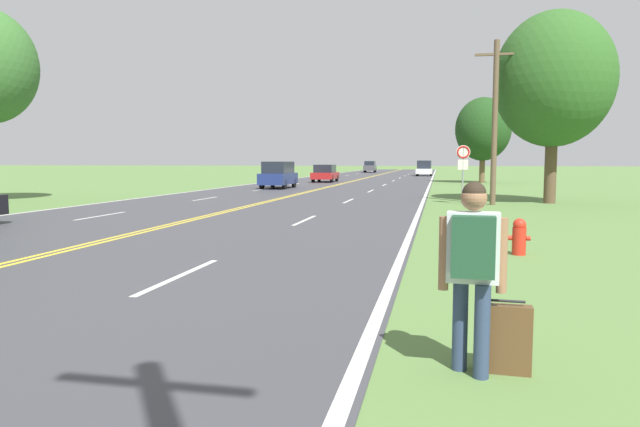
{
  "coord_description": "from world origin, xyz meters",
  "views": [
    {
      "loc": [
        7.81,
        -1.15,
        1.93
      ],
      "look_at": [
        5.72,
        8.85,
        0.97
      ],
      "focal_mm": 32.0,
      "sensor_mm": 36.0,
      "label": 1
    }
  ],
  "objects_px": {
    "car_white_van_receding": "(424,168)",
    "suitcase": "(506,339)",
    "fire_hydrant": "(519,236)",
    "car_dark_blue_van_mid_near": "(278,175)",
    "car_red_sedan_mid_far": "(325,173)",
    "car_dark_grey_suv_distant": "(370,166)",
    "hitchhiker_person": "(473,258)",
    "tree_left_verge": "(483,129)",
    "tree_behind_sign": "(554,80)",
    "traffic_sign": "(463,160)"
  },
  "relations": [
    {
      "from": "hitchhiker_person",
      "to": "suitcase",
      "type": "relative_size",
      "value": 2.57
    },
    {
      "from": "traffic_sign",
      "to": "car_dark_grey_suv_distant",
      "type": "height_order",
      "value": "traffic_sign"
    },
    {
      "from": "suitcase",
      "to": "car_dark_grey_suv_distant",
      "type": "xyz_separation_m",
      "value": [
        -11.42,
        85.28,
        0.65
      ]
    },
    {
      "from": "suitcase",
      "to": "fire_hydrant",
      "type": "distance_m",
      "value": 6.93
    },
    {
      "from": "suitcase",
      "to": "tree_behind_sign",
      "type": "bearing_deg",
      "value": -8.43
    },
    {
      "from": "fire_hydrant",
      "to": "tree_behind_sign",
      "type": "bearing_deg",
      "value": 77.78
    },
    {
      "from": "car_red_sedan_mid_far",
      "to": "car_dark_grey_suv_distant",
      "type": "relative_size",
      "value": 0.88
    },
    {
      "from": "tree_left_verge",
      "to": "car_dark_grey_suv_distant",
      "type": "bearing_deg",
      "value": 109.89
    },
    {
      "from": "car_dark_grey_suv_distant",
      "to": "suitcase",
      "type": "bearing_deg",
      "value": -174.65
    },
    {
      "from": "tree_behind_sign",
      "to": "car_white_van_receding",
      "type": "distance_m",
      "value": 45.53
    },
    {
      "from": "traffic_sign",
      "to": "car_red_sedan_mid_far",
      "type": "height_order",
      "value": "traffic_sign"
    },
    {
      "from": "tree_left_verge",
      "to": "car_red_sedan_mid_far",
      "type": "xyz_separation_m",
      "value": [
        -13.51,
        -1.12,
        -3.78
      ]
    },
    {
      "from": "suitcase",
      "to": "car_white_van_receding",
      "type": "relative_size",
      "value": 0.14
    },
    {
      "from": "tree_left_verge",
      "to": "car_dark_blue_van_mid_near",
      "type": "height_order",
      "value": "tree_left_verge"
    },
    {
      "from": "suitcase",
      "to": "car_red_sedan_mid_far",
      "type": "distance_m",
      "value": 45.63
    },
    {
      "from": "car_dark_blue_van_mid_near",
      "to": "car_dark_grey_suv_distant",
      "type": "bearing_deg",
      "value": -0.48
    },
    {
      "from": "tree_behind_sign",
      "to": "car_white_van_receding",
      "type": "relative_size",
      "value": 1.78
    },
    {
      "from": "hitchhiker_person",
      "to": "car_red_sedan_mid_far",
      "type": "relative_size",
      "value": 0.41
    },
    {
      "from": "traffic_sign",
      "to": "car_red_sedan_mid_far",
      "type": "bearing_deg",
      "value": 114.7
    },
    {
      "from": "car_red_sedan_mid_far",
      "to": "car_white_van_receding",
      "type": "relative_size",
      "value": 0.89
    },
    {
      "from": "car_dark_blue_van_mid_near",
      "to": "car_white_van_receding",
      "type": "xyz_separation_m",
      "value": [
        9.03,
        34.15,
        0.02
      ]
    },
    {
      "from": "tree_behind_sign",
      "to": "tree_left_verge",
      "type": "bearing_deg",
      "value": 93.14
    },
    {
      "from": "fire_hydrant",
      "to": "tree_left_verge",
      "type": "height_order",
      "value": "tree_left_verge"
    },
    {
      "from": "fire_hydrant",
      "to": "car_white_van_receding",
      "type": "distance_m",
      "value": 59.98
    },
    {
      "from": "suitcase",
      "to": "car_red_sedan_mid_far",
      "type": "xyz_separation_m",
      "value": [
        -10.54,
        44.39,
        0.47
      ]
    },
    {
      "from": "tree_behind_sign",
      "to": "fire_hydrant",
      "type": "bearing_deg",
      "value": -102.22
    },
    {
      "from": "suitcase",
      "to": "car_red_sedan_mid_far",
      "type": "bearing_deg",
      "value": 15.94
    },
    {
      "from": "hitchhiker_person",
      "to": "car_dark_blue_van_mid_near",
      "type": "relative_size",
      "value": 0.41
    },
    {
      "from": "fire_hydrant",
      "to": "car_white_van_receding",
      "type": "relative_size",
      "value": 0.16
    },
    {
      "from": "car_dark_blue_van_mid_near",
      "to": "tree_behind_sign",
      "type": "bearing_deg",
      "value": -124.55
    },
    {
      "from": "tree_left_verge",
      "to": "fire_hydrant",
      "type": "bearing_deg",
      "value": -92.92
    },
    {
      "from": "hitchhiker_person",
      "to": "car_dark_blue_van_mid_near",
      "type": "height_order",
      "value": "car_dark_blue_van_mid_near"
    },
    {
      "from": "hitchhiker_person",
      "to": "car_white_van_receding",
      "type": "bearing_deg",
      "value": 4.39
    },
    {
      "from": "fire_hydrant",
      "to": "car_dark_grey_suv_distant",
      "type": "distance_m",
      "value": 79.4
    },
    {
      "from": "hitchhiker_person",
      "to": "tree_left_verge",
      "type": "xyz_separation_m",
      "value": [
        3.29,
        45.64,
        3.5
      ]
    },
    {
      "from": "fire_hydrant",
      "to": "tree_behind_sign",
      "type": "height_order",
      "value": "tree_behind_sign"
    },
    {
      "from": "suitcase",
      "to": "traffic_sign",
      "type": "bearing_deg",
      "value": 1.48
    },
    {
      "from": "suitcase",
      "to": "car_dark_grey_suv_distant",
      "type": "bearing_deg",
      "value": 10.2
    },
    {
      "from": "car_dark_blue_van_mid_near",
      "to": "traffic_sign",
      "type": "bearing_deg",
      "value": -135.67
    },
    {
      "from": "hitchhiker_person",
      "to": "car_dark_grey_suv_distant",
      "type": "relative_size",
      "value": 0.36
    },
    {
      "from": "traffic_sign",
      "to": "car_dark_blue_van_mid_near",
      "type": "height_order",
      "value": "traffic_sign"
    },
    {
      "from": "car_white_van_receding",
      "to": "suitcase",
      "type": "bearing_deg",
      "value": 2.87
    },
    {
      "from": "car_dark_blue_van_mid_near",
      "to": "car_dark_grey_suv_distant",
      "type": "distance_m",
      "value": 52.69
    },
    {
      "from": "tree_left_verge",
      "to": "car_red_sedan_mid_far",
      "type": "distance_m",
      "value": 14.08
    },
    {
      "from": "hitchhiker_person",
      "to": "fire_hydrant",
      "type": "bearing_deg",
      "value": -8.14
    },
    {
      "from": "fire_hydrant",
      "to": "tree_left_verge",
      "type": "bearing_deg",
      "value": 87.08
    },
    {
      "from": "tree_behind_sign",
      "to": "car_dark_grey_suv_distant",
      "type": "relative_size",
      "value": 1.76
    },
    {
      "from": "car_dark_blue_van_mid_near",
      "to": "car_red_sedan_mid_far",
      "type": "xyz_separation_m",
      "value": [
        0.93,
        11.81,
        -0.17
      ]
    },
    {
      "from": "tree_left_verge",
      "to": "suitcase",
      "type": "bearing_deg",
      "value": -93.73
    },
    {
      "from": "traffic_sign",
      "to": "car_white_van_receding",
      "type": "xyz_separation_m",
      "value": [
        -2.83,
        46.11,
        -0.97
      ]
    }
  ]
}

